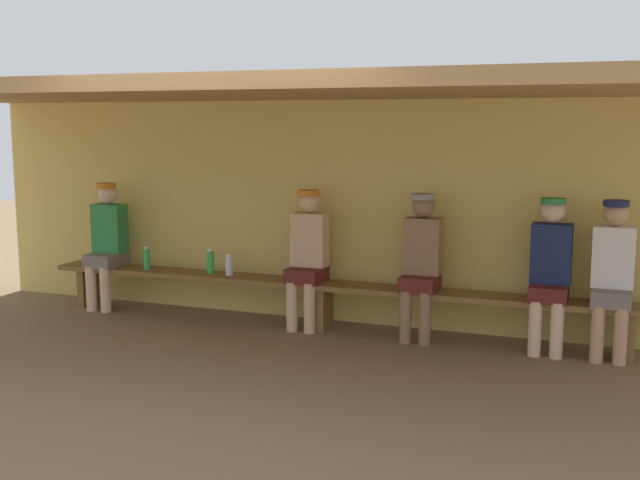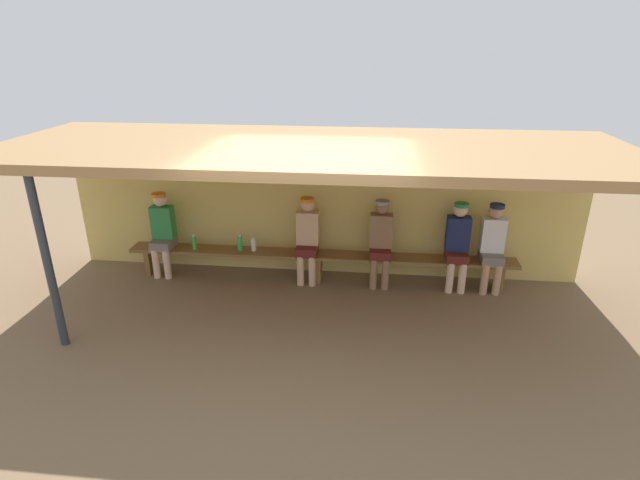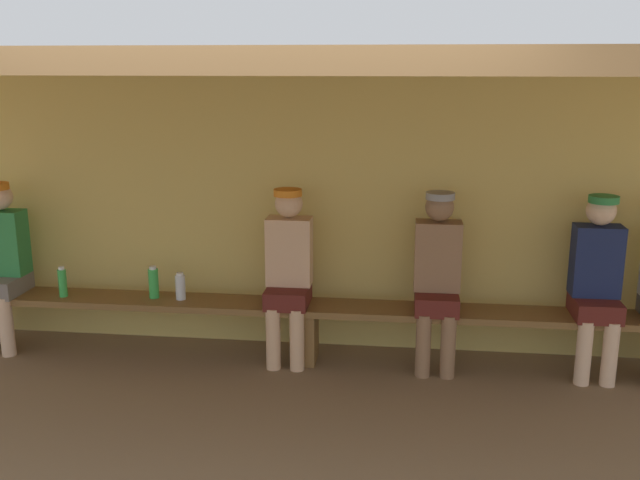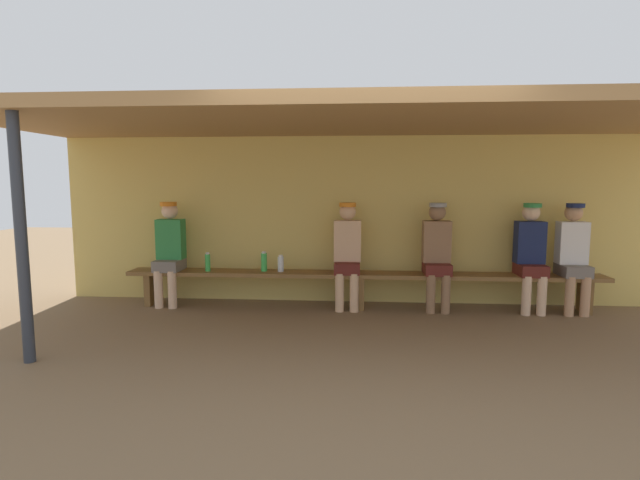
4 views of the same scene
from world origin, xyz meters
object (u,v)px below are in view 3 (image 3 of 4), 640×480
Objects in this scene: bench at (311,313)px; water_bottle_clear at (63,282)px; player_in_red at (288,268)px; water_bottle_green at (180,287)px; player_middle at (597,278)px; water_bottle_blue at (154,283)px; player_near_post at (437,273)px; player_shirtless_tan at (2,258)px.

water_bottle_clear is at bearing -178.84° from bench.
water_bottle_green is (-0.85, -0.00, -0.18)m from player_in_red.
player_in_red reaches higher than water_bottle_clear.
player_middle is 5.24× the size of water_bottle_blue.
player_in_red is 1.00× the size of player_near_post.
player_in_red is at bearing -0.56° from water_bottle_blue.
player_near_post is at bearing -0.28° from water_bottle_blue.
player_in_red is at bearing 0.01° from water_bottle_green.
player_in_red is 2.31m from player_shirtless_tan.
player_near_post is (-1.14, 0.00, 0.00)m from player_middle.
player_in_red is 1.00× the size of player_middle.
player_middle is at bearing 0.00° from player_shirtless_tan.
player_in_red is 5.52× the size of water_bottle_clear.
player_near_post is at bearing 0.00° from player_shirtless_tan.
water_bottle_green is at bearing 179.81° from bench.
player_shirtless_tan is 1.00× the size of player_near_post.
water_bottle_blue is at bearing 179.72° from player_near_post.
water_bottle_green is at bearing 2.64° from water_bottle_clear.
water_bottle_green is (-1.03, 0.00, 0.17)m from bench.
water_bottle_clear reaches higher than bench.
player_middle is at bearing 0.00° from player_in_red.
player_middle is at bearing 0.00° from player_near_post.
player_in_red is 1.08m from water_bottle_blue.
water_bottle_clear is at bearing -177.36° from water_bottle_green.
water_bottle_green is (0.94, 0.04, -0.01)m from water_bottle_clear.
player_middle is (2.08, 0.00, 0.36)m from bench.
player_near_post is (1.12, 0.00, 0.00)m from player_in_red.
water_bottle_blue is at bearing 179.44° from player_in_red.
player_near_post is (0.94, 0.00, 0.36)m from bench.
player_near_post is 2.92m from water_bottle_clear.
player_shirtless_tan is at bearing 180.00° from player_near_post.
water_bottle_blue is 0.22m from water_bottle_green.
player_in_red is at bearing 180.00° from player_middle.
player_near_post is at bearing 0.22° from bench.
player_shirtless_tan is 0.55m from water_bottle_clear.
player_shirtless_tan reaches higher than water_bottle_blue.
water_bottle_blue is (-2.19, 0.01, -0.16)m from player_near_post.
player_shirtless_tan is (-2.31, 0.00, 0.00)m from player_in_red.
player_middle is 3.33m from water_bottle_blue.
water_bottle_green is (0.22, -0.01, -0.02)m from water_bottle_blue.
bench is 4.46× the size of player_near_post.
player_shirtless_tan is at bearing -179.51° from water_bottle_blue.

